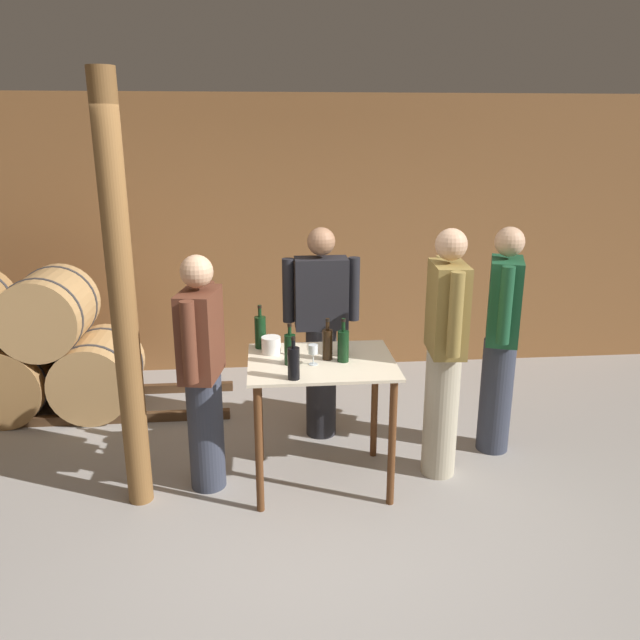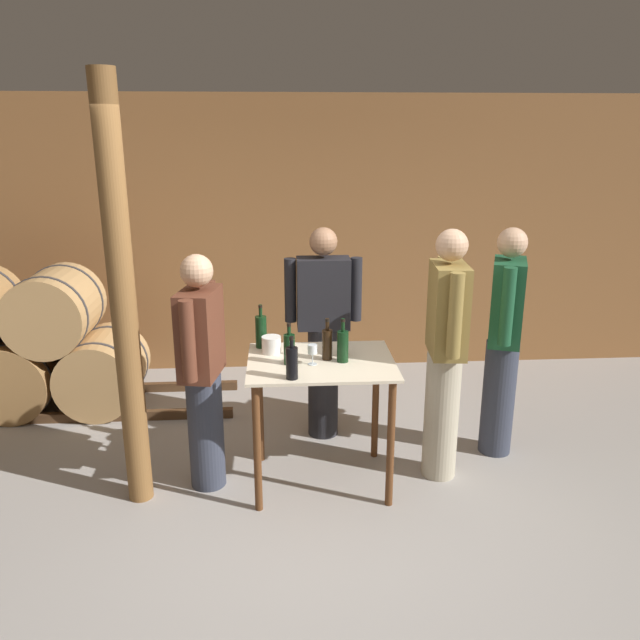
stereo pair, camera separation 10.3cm
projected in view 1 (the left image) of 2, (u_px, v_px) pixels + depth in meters
The scene contains 17 objects.
ground_plane at pixel (321, 519), 3.95m from camera, with size 14.00×14.00×0.00m, color #9E9993.
back_wall at pixel (295, 237), 6.16m from camera, with size 8.40×0.05×2.70m.
barrel_rack at pixel (12, 352), 5.31m from camera, with size 3.67×0.76×1.25m.
tasting_table at pixel (321, 385), 4.18m from camera, with size 0.97×0.76×0.90m.
wooden_post at pixel (123, 305), 3.77m from camera, with size 0.16×0.16×2.70m.
wine_bottle_far_left at pixel (260, 331), 4.34m from camera, with size 0.08×0.08×0.31m.
wine_bottle_left at pixel (290, 349), 4.03m from camera, with size 0.07×0.07×0.28m.
wine_bottle_center at pixel (294, 362), 3.79m from camera, with size 0.07×0.07×0.27m.
wine_bottle_right at pixel (328, 343), 4.12m from camera, with size 0.07×0.07×0.28m.
wine_bottle_far_right at pixel (343, 345), 4.08m from camera, with size 0.08×0.08×0.29m.
wine_glass_near_left at pixel (313, 350), 4.03m from camera, with size 0.06×0.06×0.14m.
wine_glass_near_center at pixel (343, 340), 4.23m from camera, with size 0.07×0.07×0.13m.
ice_bucket at pixel (271, 345), 4.25m from camera, with size 0.13×0.13×0.11m.
person_host at pixel (321, 329), 4.82m from camera, with size 0.59×0.24×1.68m.
person_visitor_with_scarf at pixel (202, 370), 4.08m from camera, with size 0.29×0.58×1.62m.
person_visitor_bearded at pixel (445, 350), 4.23m from camera, with size 0.25×0.59×1.76m.
person_visitor_near_door at pixel (501, 337), 4.57m from camera, with size 0.34×0.56×1.72m.
Camera 1 is at (-0.32, -3.39, 2.36)m, focal length 35.00 mm.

